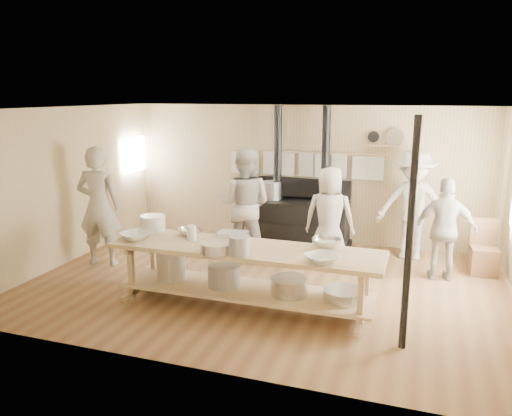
# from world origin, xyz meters

# --- Properties ---
(ground) EXTENTS (7.00, 7.00, 0.00)m
(ground) POSITION_xyz_m (0.00, 0.00, 0.00)
(ground) COLOR brown
(ground) RESTS_ON ground
(room_shell) EXTENTS (7.00, 7.00, 7.00)m
(room_shell) POSITION_xyz_m (0.00, 0.00, 1.62)
(room_shell) COLOR tan
(room_shell) RESTS_ON ground
(left_opening) EXTENTS (0.00, 0.90, 0.90)m
(left_opening) POSITION_xyz_m (-3.45, 2.00, 1.60)
(left_opening) COLOR white
(left_opening) RESTS_ON ground
(stove) EXTENTS (1.90, 0.75, 2.60)m
(stove) POSITION_xyz_m (-0.01, 2.12, 0.52)
(stove) COLOR black
(stove) RESTS_ON ground
(towel_rail) EXTENTS (3.00, 0.04, 0.47)m
(towel_rail) POSITION_xyz_m (-0.00, 2.40, 1.55)
(towel_rail) COLOR tan
(towel_rail) RESTS_ON ground
(back_wall_shelf) EXTENTS (0.63, 0.14, 0.32)m
(back_wall_shelf) POSITION_xyz_m (1.46, 2.43, 2.00)
(back_wall_shelf) COLOR tan
(back_wall_shelf) RESTS_ON ground
(prep_table) EXTENTS (3.60, 0.90, 0.85)m
(prep_table) POSITION_xyz_m (-0.01, -0.90, 0.52)
(prep_table) COLOR tan
(prep_table) RESTS_ON ground
(support_post) EXTENTS (0.08, 0.08, 2.60)m
(support_post) POSITION_xyz_m (2.05, -1.35, 1.30)
(support_post) COLOR black
(support_post) RESTS_ON ground
(cook_far_left) EXTENTS (0.81, 0.61, 1.99)m
(cook_far_left) POSITION_xyz_m (-2.88, -0.01, 0.99)
(cook_far_left) COLOR beige
(cook_far_left) RESTS_ON ground
(cook_left) EXTENTS (0.99, 0.79, 1.94)m
(cook_left) POSITION_xyz_m (-0.69, 0.98, 0.97)
(cook_left) COLOR beige
(cook_left) RESTS_ON ground
(cook_center) EXTENTS (0.84, 0.57, 1.67)m
(cook_center) POSITION_xyz_m (0.74, 1.13, 0.83)
(cook_center) COLOR beige
(cook_center) RESTS_ON ground
(cook_right) EXTENTS (0.96, 0.48, 1.59)m
(cook_right) POSITION_xyz_m (2.52, 1.07, 0.79)
(cook_right) COLOR beige
(cook_right) RESTS_ON ground
(cook_by_window) EXTENTS (1.24, 0.72, 1.90)m
(cook_by_window) POSITION_xyz_m (2.02, 1.95, 0.95)
(cook_by_window) COLOR beige
(cook_by_window) RESTS_ON ground
(chair) EXTENTS (0.43, 0.43, 0.87)m
(chair) POSITION_xyz_m (3.15, 1.53, 0.26)
(chair) COLOR #4F351F
(chair) RESTS_ON ground
(bowl_white_a) EXTENTS (0.52, 0.52, 0.10)m
(bowl_white_a) POSITION_xyz_m (-1.55, -1.05, 0.90)
(bowl_white_a) COLOR white
(bowl_white_a) RESTS_ON prep_table
(bowl_steel_a) EXTENTS (0.41, 0.41, 0.10)m
(bowl_steel_a) POSITION_xyz_m (-0.94, -0.63, 0.90)
(bowl_steel_a) COLOR silver
(bowl_steel_a) RESTS_ON prep_table
(bowl_white_b) EXTENTS (0.56, 0.56, 0.10)m
(bowl_white_b) POSITION_xyz_m (1.07, -1.18, 0.90)
(bowl_white_b) COLOR white
(bowl_white_b) RESTS_ON prep_table
(bowl_steel_b) EXTENTS (0.50, 0.50, 0.12)m
(bowl_steel_b) POSITION_xyz_m (1.01, -0.57, 0.91)
(bowl_steel_b) COLOR silver
(bowl_steel_b) RESTS_ON prep_table
(roasting_pan) EXTENTS (0.42, 0.30, 0.09)m
(roasting_pan) POSITION_xyz_m (-0.31, -0.57, 0.89)
(roasting_pan) COLOR #B2B2B7
(roasting_pan) RESTS_ON prep_table
(mixing_bowl_large) EXTENTS (0.54, 0.54, 0.13)m
(mixing_bowl_large) POSITION_xyz_m (-0.26, -1.23, 0.92)
(mixing_bowl_large) COLOR silver
(mixing_bowl_large) RESTS_ON prep_table
(bucket_galv) EXTENTS (0.29, 0.29, 0.24)m
(bucket_galv) POSITION_xyz_m (0.05, -1.23, 0.97)
(bucket_galv) COLOR gray
(bucket_galv) RESTS_ON prep_table
(deep_bowl_enamel) EXTENTS (0.39, 0.39, 0.22)m
(deep_bowl_enamel) POSITION_xyz_m (-1.55, -0.57, 0.96)
(deep_bowl_enamel) COLOR white
(deep_bowl_enamel) RESTS_ON prep_table
(pitcher) EXTENTS (0.15, 0.15, 0.21)m
(pitcher) POSITION_xyz_m (-0.79, -0.86, 0.95)
(pitcher) COLOR white
(pitcher) RESTS_ON prep_table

